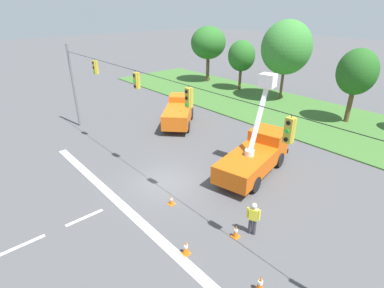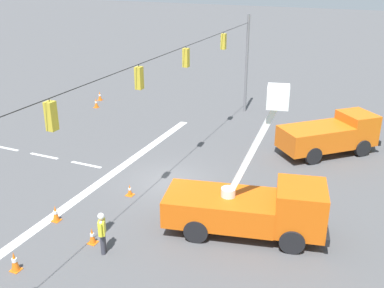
{
  "view_description": "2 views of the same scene",
  "coord_description": "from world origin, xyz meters",
  "px_view_note": "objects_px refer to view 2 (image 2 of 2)",
  "views": [
    {
      "loc": [
        13.15,
        -9.21,
        10.12
      ],
      "look_at": [
        -0.66,
        2.91,
        1.54
      ],
      "focal_mm": 28.0,
      "sensor_mm": 36.0,
      "label": 1
    },
    {
      "loc": [
        18.56,
        9.61,
        10.56
      ],
      "look_at": [
        -1.14,
        0.87,
        1.82
      ],
      "focal_mm": 42.0,
      "sensor_mm": 36.0,
      "label": 2
    }
  ],
  "objects_px": {
    "traffic_cone_lane_edge_b": "(15,261)",
    "traffic_cone_near_bucket": "(96,103)",
    "utility_truck_support_near": "(331,134)",
    "traffic_cone_foreground_left": "(100,96)",
    "road_worker": "(102,231)",
    "traffic_cone_mid_left": "(130,190)",
    "utility_truck_bucket_lift": "(252,205)",
    "traffic_cone_foreground_right": "(56,213)",
    "traffic_cone_lane_edge_a": "(92,236)"
  },
  "relations": [
    {
      "from": "road_worker",
      "to": "traffic_cone_lane_edge_b",
      "type": "bearing_deg",
      "value": -46.15
    },
    {
      "from": "road_worker",
      "to": "utility_truck_bucket_lift",
      "type": "bearing_deg",
      "value": 126.92
    },
    {
      "from": "traffic_cone_near_bucket",
      "to": "traffic_cone_lane_edge_a",
      "type": "bearing_deg",
      "value": 34.67
    },
    {
      "from": "traffic_cone_mid_left",
      "to": "utility_truck_bucket_lift",
      "type": "bearing_deg",
      "value": 83.06
    },
    {
      "from": "traffic_cone_foreground_left",
      "to": "traffic_cone_lane_edge_b",
      "type": "xyz_separation_m",
      "value": [
        19.73,
        9.94,
        0.03
      ]
    },
    {
      "from": "road_worker",
      "to": "traffic_cone_mid_left",
      "type": "height_order",
      "value": "road_worker"
    },
    {
      "from": "traffic_cone_foreground_left",
      "to": "traffic_cone_mid_left",
      "type": "xyz_separation_m",
      "value": [
        13.05,
        10.78,
        -0.1
      ]
    },
    {
      "from": "road_worker",
      "to": "traffic_cone_lane_edge_a",
      "type": "height_order",
      "value": "road_worker"
    },
    {
      "from": "traffic_cone_foreground_left",
      "to": "road_worker",
      "type": "bearing_deg",
      "value": 35.08
    },
    {
      "from": "traffic_cone_lane_edge_a",
      "to": "utility_truck_support_near",
      "type": "bearing_deg",
      "value": 151.18
    },
    {
      "from": "traffic_cone_foreground_left",
      "to": "traffic_cone_lane_edge_a",
      "type": "xyz_separation_m",
      "value": [
        17.14,
        11.51,
        -0.04
      ]
    },
    {
      "from": "utility_truck_support_near",
      "to": "traffic_cone_lane_edge_a",
      "type": "distance_m",
      "value": 15.33
    },
    {
      "from": "traffic_cone_mid_left",
      "to": "traffic_cone_lane_edge_b",
      "type": "xyz_separation_m",
      "value": [
        6.69,
        -0.84,
        0.12
      ]
    },
    {
      "from": "utility_truck_bucket_lift",
      "to": "traffic_cone_foreground_right",
      "type": "relative_size",
      "value": 9.3
    },
    {
      "from": "traffic_cone_foreground_right",
      "to": "utility_truck_support_near",
      "type": "bearing_deg",
      "value": 142.11
    },
    {
      "from": "road_worker",
      "to": "traffic_cone_foreground_right",
      "type": "distance_m",
      "value": 3.49
    },
    {
      "from": "utility_truck_bucket_lift",
      "to": "traffic_cone_mid_left",
      "type": "relative_size",
      "value": 11.86
    },
    {
      "from": "utility_truck_support_near",
      "to": "traffic_cone_lane_edge_b",
      "type": "height_order",
      "value": "utility_truck_support_near"
    },
    {
      "from": "utility_truck_support_near",
      "to": "traffic_cone_foreground_right",
      "type": "xyz_separation_m",
      "value": [
        12.66,
        -9.85,
        -0.82
      ]
    },
    {
      "from": "utility_truck_support_near",
      "to": "traffic_cone_foreground_left",
      "type": "xyz_separation_m",
      "value": [
        -3.72,
        -18.89,
        -0.81
      ]
    },
    {
      "from": "traffic_cone_near_bucket",
      "to": "traffic_cone_lane_edge_a",
      "type": "xyz_separation_m",
      "value": [
        15.34,
        10.61,
        -0.04
      ]
    },
    {
      "from": "traffic_cone_lane_edge_b",
      "to": "traffic_cone_foreground_left",
      "type": "bearing_deg",
      "value": -153.26
    },
    {
      "from": "utility_truck_bucket_lift",
      "to": "traffic_cone_foreground_left",
      "type": "distance_m",
      "value": 22.05
    },
    {
      "from": "traffic_cone_lane_edge_a",
      "to": "traffic_cone_mid_left",
      "type": "bearing_deg",
      "value": -169.9
    },
    {
      "from": "traffic_cone_lane_edge_b",
      "to": "traffic_cone_near_bucket",
      "type": "bearing_deg",
      "value": -153.24
    },
    {
      "from": "traffic_cone_mid_left",
      "to": "traffic_cone_lane_edge_a",
      "type": "xyz_separation_m",
      "value": [
        4.09,
        0.73,
        0.06
      ]
    },
    {
      "from": "utility_truck_support_near",
      "to": "traffic_cone_lane_edge_a",
      "type": "xyz_separation_m",
      "value": [
        13.42,
        -7.38,
        -0.85
      ]
    },
    {
      "from": "road_worker",
      "to": "traffic_cone_near_bucket",
      "type": "bearing_deg",
      "value": -144.03
    },
    {
      "from": "traffic_cone_near_bucket",
      "to": "traffic_cone_lane_edge_b",
      "type": "height_order",
      "value": "traffic_cone_lane_edge_b"
    },
    {
      "from": "traffic_cone_foreground_left",
      "to": "traffic_cone_near_bucket",
      "type": "bearing_deg",
      "value": 26.46
    },
    {
      "from": "road_worker",
      "to": "traffic_cone_foreground_left",
      "type": "xyz_separation_m",
      "value": [
        -17.48,
        -12.28,
        -0.62
      ]
    },
    {
      "from": "road_worker",
      "to": "traffic_cone_mid_left",
      "type": "xyz_separation_m",
      "value": [
        -4.44,
        -1.5,
        -0.72
      ]
    },
    {
      "from": "traffic_cone_foreground_right",
      "to": "traffic_cone_mid_left",
      "type": "height_order",
      "value": "traffic_cone_foreground_right"
    },
    {
      "from": "road_worker",
      "to": "traffic_cone_foreground_right",
      "type": "height_order",
      "value": "road_worker"
    },
    {
      "from": "traffic_cone_foreground_right",
      "to": "traffic_cone_lane_edge_a",
      "type": "relative_size",
      "value": 1.08
    },
    {
      "from": "utility_truck_support_near",
      "to": "traffic_cone_near_bucket",
      "type": "distance_m",
      "value": 18.11
    },
    {
      "from": "road_worker",
      "to": "traffic_cone_foreground_left",
      "type": "distance_m",
      "value": 21.38
    },
    {
      "from": "utility_truck_bucket_lift",
      "to": "utility_truck_support_near",
      "type": "height_order",
      "value": "utility_truck_bucket_lift"
    },
    {
      "from": "traffic_cone_lane_edge_a",
      "to": "traffic_cone_lane_edge_b",
      "type": "bearing_deg",
      "value": -31.07
    },
    {
      "from": "utility_truck_support_near",
      "to": "traffic_cone_foreground_right",
      "type": "bearing_deg",
      "value": -37.89
    },
    {
      "from": "utility_truck_bucket_lift",
      "to": "traffic_cone_near_bucket",
      "type": "height_order",
      "value": "utility_truck_bucket_lift"
    },
    {
      "from": "traffic_cone_foreground_left",
      "to": "traffic_cone_lane_edge_b",
      "type": "height_order",
      "value": "traffic_cone_lane_edge_b"
    },
    {
      "from": "traffic_cone_mid_left",
      "to": "traffic_cone_foreground_left",
      "type": "bearing_deg",
      "value": -140.45
    },
    {
      "from": "utility_truck_bucket_lift",
      "to": "traffic_cone_mid_left",
      "type": "height_order",
      "value": "utility_truck_bucket_lift"
    },
    {
      "from": "utility_truck_support_near",
      "to": "traffic_cone_near_bucket",
      "type": "bearing_deg",
      "value": -96.12
    },
    {
      "from": "traffic_cone_foreground_left",
      "to": "traffic_cone_foreground_right",
      "type": "relative_size",
      "value": 1.01
    },
    {
      "from": "traffic_cone_mid_left",
      "to": "traffic_cone_lane_edge_a",
      "type": "bearing_deg",
      "value": 10.1
    },
    {
      "from": "road_worker",
      "to": "traffic_cone_foreground_left",
      "type": "height_order",
      "value": "road_worker"
    },
    {
      "from": "traffic_cone_lane_edge_b",
      "to": "utility_truck_support_near",
      "type": "bearing_deg",
      "value": 150.81
    },
    {
      "from": "utility_truck_bucket_lift",
      "to": "traffic_cone_foreground_right",
      "type": "xyz_separation_m",
      "value": [
        2.55,
        -8.12,
        -0.96
      ]
    }
  ]
}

